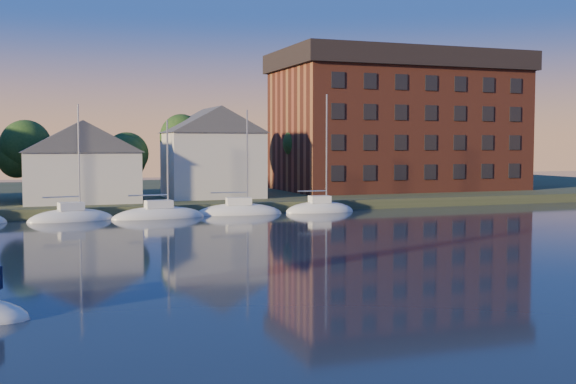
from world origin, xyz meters
TOP-DOWN VIEW (x-y plane):
  - ground at (0.00, 0.00)m, footprint 260.00×260.00m
  - shoreline_land at (0.00, 75.00)m, footprint 160.00×50.00m
  - wooden_dock at (0.00, 52.00)m, footprint 120.00×3.00m
  - clubhouse_centre at (-6.00, 57.00)m, footprint 11.55×8.40m
  - clubhouse_east at (8.00, 59.00)m, footprint 10.50×8.40m
  - condo_block at (34.00, 64.95)m, footprint 31.00×17.00m
  - tree_line at (2.00, 63.00)m, footprint 93.40×5.40m
  - moored_fleet at (-12.00, 49.00)m, footprint 63.50×2.40m

SIDE VIEW (x-z plane):
  - ground at x=0.00m, z-range 0.00..0.00m
  - shoreline_land at x=0.00m, z-range -1.00..1.00m
  - wooden_dock at x=0.00m, z-range -0.50..0.50m
  - moored_fleet at x=-12.00m, z-range -5.93..6.12m
  - clubhouse_centre at x=-6.00m, z-range 1.09..9.17m
  - clubhouse_east at x=8.00m, z-range 1.10..10.90m
  - tree_line at x=2.00m, z-range 2.73..11.63m
  - condo_block at x=34.00m, z-range 1.09..18.49m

